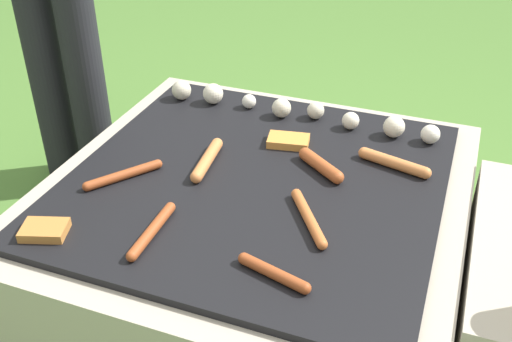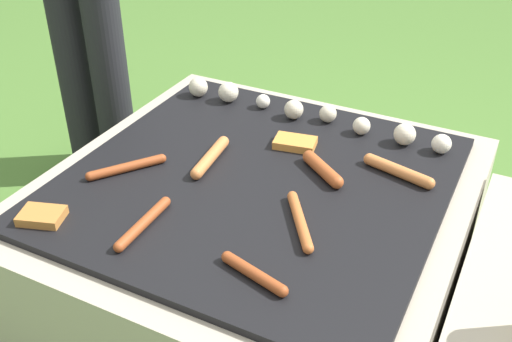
% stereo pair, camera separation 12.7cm
% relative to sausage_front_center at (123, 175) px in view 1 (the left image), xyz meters
% --- Properties ---
extents(ground_plane, '(14.00, 14.00, 0.00)m').
position_rel_sausage_front_center_xyz_m(ground_plane, '(0.29, 0.11, -0.38)').
color(ground_plane, '#47702D').
extents(grill, '(0.96, 0.96, 0.37)m').
position_rel_sausage_front_center_xyz_m(grill, '(0.29, 0.11, -0.20)').
color(grill, '#A89E8C').
rests_on(grill, ground_plane).
extents(sausage_front_left, '(0.03, 0.19, 0.02)m').
position_rel_sausage_front_center_xyz_m(sausage_front_left, '(0.16, -0.16, 0.00)').
color(sausage_front_left, '#93421E').
rests_on(sausage_front_left, grill).
extents(sausage_back_center, '(0.12, 0.17, 0.02)m').
position_rel_sausage_front_center_xyz_m(sausage_back_center, '(0.45, -0.01, 0.00)').
color(sausage_back_center, '#B7602D').
rests_on(sausage_back_center, grill).
extents(sausage_back_right, '(0.05, 0.19, 0.03)m').
position_rel_sausage_front_center_xyz_m(sausage_back_right, '(0.16, 0.13, 0.00)').
color(sausage_back_right, '#C6753D').
rests_on(sausage_back_right, grill).
extents(sausage_mid_left, '(0.13, 0.11, 0.03)m').
position_rel_sausage_front_center_xyz_m(sausage_mid_left, '(0.42, 0.20, 0.00)').
color(sausage_mid_left, '#A34C23').
rests_on(sausage_mid_left, grill).
extents(sausage_front_center, '(0.13, 0.16, 0.02)m').
position_rel_sausage_front_center_xyz_m(sausage_front_center, '(0.00, 0.00, 0.00)').
color(sausage_front_center, '#93421E').
rests_on(sausage_front_center, grill).
extents(sausage_front_right, '(0.16, 0.06, 0.02)m').
position_rel_sausage_front_center_xyz_m(sausage_front_right, '(0.44, -0.19, 0.00)').
color(sausage_front_right, '#93421E').
rests_on(sausage_front_right, grill).
extents(sausage_back_left, '(0.18, 0.07, 0.03)m').
position_rel_sausage_front_center_xyz_m(sausage_back_left, '(0.58, 0.27, 0.00)').
color(sausage_back_left, '#C6753D').
rests_on(sausage_back_left, grill).
extents(bread_slice_right, '(0.11, 0.09, 0.02)m').
position_rel_sausage_front_center_xyz_m(bread_slice_right, '(-0.04, -0.24, -0.00)').
color(bread_slice_right, '#B27033').
rests_on(bread_slice_right, grill).
extents(bread_slice_center, '(0.11, 0.08, 0.02)m').
position_rel_sausage_front_center_xyz_m(bread_slice_center, '(0.31, 0.29, -0.00)').
color(bread_slice_center, '#D18438').
rests_on(bread_slice_center, grill).
extents(mushroom_row, '(0.76, 0.08, 0.06)m').
position_rel_sausage_front_center_xyz_m(mushroom_row, '(0.27, 0.43, 0.02)').
color(mushroom_row, beige).
rests_on(mushroom_row, grill).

